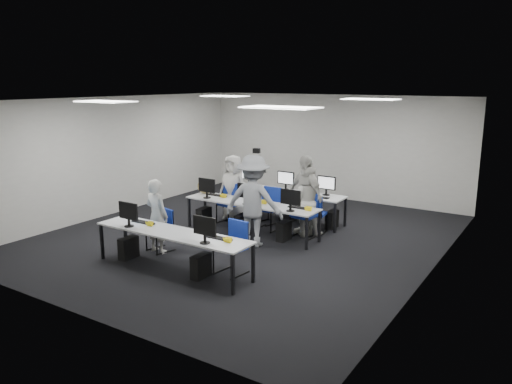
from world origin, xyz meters
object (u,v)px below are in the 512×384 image
Objects in this scene: desk_front at (172,234)px; chair_3 at (268,216)px; desk_mid at (251,205)px; student_0 at (157,216)px; chair_4 at (304,224)px; photographer at (254,201)px; chair_6 at (267,212)px; chair_0 at (161,238)px; student_1 at (307,201)px; student_2 at (233,188)px; chair_7 at (315,221)px; chair_5 at (234,207)px; student_3 at (305,195)px; chair_2 at (230,211)px; chair_1 at (231,257)px.

chair_3 reaches higher than desk_front.
student_0 is (-0.93, -2.01, 0.07)m from desk_mid.
desk_front is 3.32× the size of chair_4.
chair_4 is 0.50× the size of photographer.
chair_3 is 0.49m from chair_6.
chair_0 is 3.31m from student_1.
student_2 is at bearing -18.47° from student_1.
chair_7 is 3.60m from student_0.
student_1 is (2.19, -0.28, 0.51)m from chair_5.
chair_7 is 0.46× the size of photographer.
photographer is (0.48, -0.63, 0.28)m from desk_mid.
student_2 is (-2.23, -0.07, 0.53)m from chair_7.
student_1 is (1.99, 2.60, 0.51)m from chair_0.
student_2 reaches higher than desk_front.
student_3 reaches higher than chair_5.
chair_3 is 1.05m from student_1.
chair_2 is at bearing 102.90° from chair_0.
chair_6 reaches higher than desk_mid.
desk_front is 3.42m from student_3.
chair_3 is at bearing -171.27° from chair_7.
student_2 is at bearing 130.72° from chair_1.
chair_0 reaches higher than desk_front.
photographer reaches higher than student_2.
chair_1 is at bearing -54.60° from student_2.
desk_mid is 1.10m from chair_2.
chair_4 reaches higher than chair_5.
chair_0 is at bearing -102.61° from student_3.
student_0 is (-0.01, -2.48, 0.45)m from chair_2.
chair_3 is at bearing 87.66° from desk_front.
chair_2 reaches higher than desk_front.
chair_7 is (1.18, 3.46, -0.40)m from desk_front.
student_3 reaches higher than desk_front.
desk_mid is at bearing -152.40° from chair_7.
chair_5 is 0.47× the size of student_3.
student_2 reaches higher than chair_3.
chair_0 is 3.50m from chair_7.
chair_3 is at bearing -85.96° from photographer.
chair_6 is (0.99, -0.01, 0.01)m from chair_5.
student_1 reaches higher than student_0.
photographer reaches higher than chair_3.
chair_6 is 0.55× the size of student_2.
chair_5 is at bearing -82.63° from student_0.
desk_mid is at bearing -104.85° from chair_3.
chair_7 is (0.19, 3.02, -0.02)m from chair_1.
chair_2 reaches higher than chair_6.
chair_4 is at bearing -6.53° from chair_3.
chair_6 is at bearing 92.44° from desk_front.
chair_5 is 2.27m from student_1.
chair_1 is 2.83m from chair_3.
chair_3 is at bearing -6.98° from student_1.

